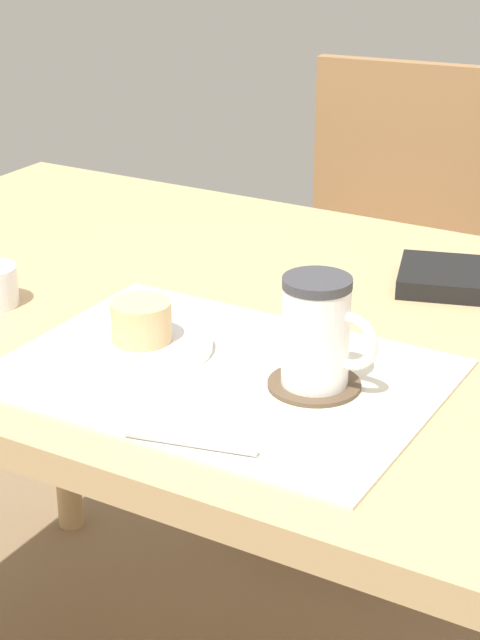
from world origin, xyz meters
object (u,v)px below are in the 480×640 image
Objects in this scene: pastry_plate at (142,345)px; pastry at (141,321)px; dining_table at (249,361)px; small_book at (470,279)px; wooden_chair at (386,271)px; coffee_mug at (318,332)px.

pastry is at bearing 0.00° from pastry_plate.
small_book is at bearing 42.07° from dining_table.
small_book is (0.25, 0.37, 0.00)m from pastry_plate.
wooden_chair is 4.90× the size of small_book.
pastry_plate is at bearing -141.57° from small_book.
pastry_plate is (0.09, -0.95, 0.25)m from wooden_chair.
pastry_plate is 2.34× the size of pastry.
coffee_mug is at bearing 101.11° from wooden_chair.
pastry is at bearing -141.57° from small_book.
dining_table is at bearing 77.94° from pastry.
coffee_mug reaches higher than pastry.
dining_table is 0.21m from pastry.
dining_table is 7.34× the size of small_book.
dining_table is 0.20m from pastry_plate.
wooden_chair reaches higher than pastry_plate.
pastry is (0.00, 0.00, 0.03)m from pastry_plate.
coffee_mug reaches higher than dining_table.
wooden_chair reaches higher than pastry.
dining_table is 8.33× the size of pastry_plate.
coffee_mug is (0.21, 0.01, 0.03)m from pastry.
pastry_plate is at bearing -102.06° from dining_table.
pastry reaches higher than pastry_plate.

